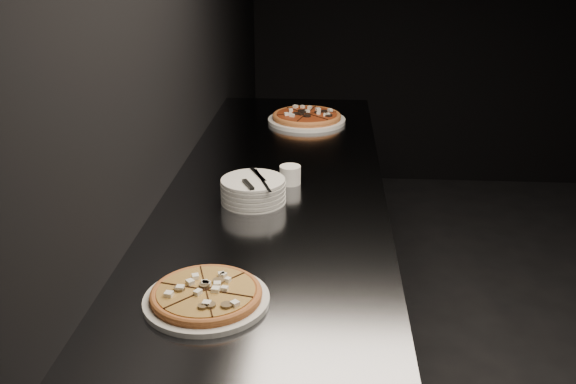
# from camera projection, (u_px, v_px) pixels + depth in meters

# --- Properties ---
(wall_left) EXTENTS (0.02, 5.00, 2.80)m
(wall_left) POSITION_uv_depth(u_px,v_px,m) (162.00, 43.00, 2.08)
(wall_left) COLOR black
(wall_left) RESTS_ON floor
(counter) EXTENTS (0.74, 2.44, 0.92)m
(counter) POSITION_uv_depth(u_px,v_px,m) (278.00, 297.00, 2.41)
(counter) COLOR #5D5E64
(counter) RESTS_ON floor
(pizza_mushroom) EXTENTS (0.32, 0.32, 0.03)m
(pizza_mushroom) POSITION_uv_depth(u_px,v_px,m) (206.00, 296.00, 1.51)
(pizza_mushroom) COLOR silver
(pizza_mushroom) RESTS_ON counter
(pizza_tomato) EXTENTS (0.39, 0.39, 0.04)m
(pizza_tomato) POSITION_uv_depth(u_px,v_px,m) (307.00, 117.00, 2.95)
(pizza_tomato) COLOR silver
(pizza_tomato) RESTS_ON counter
(plate_stack) EXTENTS (0.21, 0.21, 0.08)m
(plate_stack) POSITION_uv_depth(u_px,v_px,m) (253.00, 190.00, 2.07)
(plate_stack) COLOR silver
(plate_stack) RESTS_ON counter
(cutlery) EXTENTS (0.08, 0.22, 0.01)m
(cutlery) POSITION_uv_depth(u_px,v_px,m) (255.00, 180.00, 2.04)
(cutlery) COLOR silver
(cutlery) RESTS_ON plate_stack
(ramekin) EXTENTS (0.07, 0.07, 0.06)m
(ramekin) POSITION_uv_depth(u_px,v_px,m) (290.00, 174.00, 2.22)
(ramekin) COLOR silver
(ramekin) RESTS_ON counter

